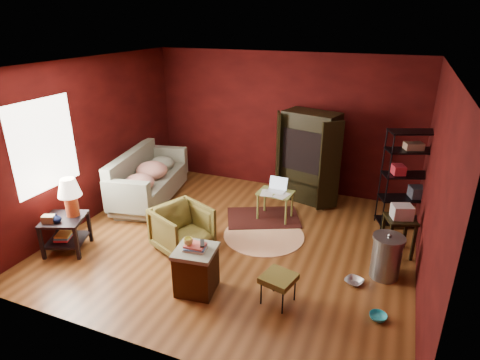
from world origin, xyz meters
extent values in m
cube|color=brown|center=(0.00, 0.00, -0.01)|extent=(5.50, 5.00, 0.02)
cube|color=white|center=(0.00, 0.00, 2.81)|extent=(5.50, 5.00, 0.02)
cube|color=#3F0A09|center=(0.00, 2.51, 1.40)|extent=(5.50, 0.02, 2.80)
cube|color=#3F0A09|center=(0.00, -2.51, 1.40)|extent=(5.50, 0.02, 2.80)
cube|color=#3F0A09|center=(-2.76, 0.00, 1.40)|extent=(0.02, 5.00, 2.80)
cube|color=#3F0A09|center=(2.76, 0.00, 1.40)|extent=(0.02, 5.00, 2.80)
cube|color=white|center=(-2.73, -1.00, 1.60)|extent=(0.02, 1.20, 1.40)
imported|color=gray|center=(-2.21, 0.78, 0.36)|extent=(1.01, 1.92, 0.72)
imported|color=black|center=(-0.66, -0.55, 0.39)|extent=(0.96, 0.99, 0.79)
imported|color=#ACADB2|center=(1.96, -0.43, 0.12)|extent=(0.25, 0.14, 0.25)
imported|color=#29AEC2|center=(2.32, -1.05, 0.11)|extent=(0.22, 0.11, 0.21)
imported|color=#0B1538|center=(-2.31, -1.39, 0.63)|extent=(0.17, 0.17, 0.14)
imported|color=#E3DF6F|center=(-0.06, -1.41, 0.77)|extent=(0.12, 0.10, 0.12)
cube|color=black|center=(-2.33, -1.25, 0.54)|extent=(0.77, 0.77, 0.04)
cube|color=black|center=(-2.33, -1.25, 0.18)|extent=(0.71, 0.71, 0.03)
cube|color=black|center=(-2.48, -1.59, 0.28)|extent=(0.06, 0.06, 0.55)
cube|color=black|center=(-1.98, -1.40, 0.28)|extent=(0.06, 0.06, 0.55)
cube|color=black|center=(-2.67, -1.10, 0.28)|extent=(0.06, 0.06, 0.55)
cube|color=black|center=(-2.18, -0.91, 0.28)|extent=(0.06, 0.06, 0.55)
cylinder|color=#CA5125|center=(-2.25, -1.12, 0.73)|extent=(0.26, 0.26, 0.33)
cone|color=#F2E5C6|center=(-2.25, -1.12, 1.03)|extent=(0.46, 0.46, 0.28)
cube|color=olive|center=(-2.41, -1.44, 0.62)|extent=(0.21, 0.17, 0.12)
cube|color=#C53141|center=(-2.37, -1.27, 0.22)|extent=(0.30, 0.34, 0.03)
cube|color=#318BC5|center=(-2.36, -1.26, 0.26)|extent=(0.30, 0.34, 0.03)
cube|color=gold|center=(-2.35, -1.26, 0.29)|extent=(0.30, 0.34, 0.03)
cube|color=gray|center=(-2.15, 0.80, 0.29)|extent=(1.20, 2.10, 0.42)
cube|color=gray|center=(-2.51, 0.73, 0.57)|extent=(0.56, 1.98, 0.83)
cube|color=gray|center=(-1.97, -0.17, 0.52)|extent=(0.85, 0.34, 0.57)
cube|color=gray|center=(-2.34, 1.77, 0.52)|extent=(0.85, 0.34, 0.57)
ellipsoid|color=#A82917|center=(-1.99, 0.25, 0.63)|extent=(0.64, 0.64, 0.29)
ellipsoid|color=#A82917|center=(-2.10, 0.81, 0.65)|extent=(0.71, 0.71, 0.33)
ellipsoid|color=gray|center=(-2.20, 1.32, 0.60)|extent=(0.59, 0.59, 0.27)
cube|color=#44260F|center=(0.02, -1.37, 0.29)|extent=(0.54, 0.54, 0.58)
cube|color=gray|center=(0.02, -1.37, 0.61)|extent=(0.58, 0.58, 0.05)
cube|color=beige|center=(0.02, -1.37, 0.65)|extent=(0.31, 0.25, 0.02)
cube|color=#4E7AB8|center=(0.02, -1.37, 0.67)|extent=(0.31, 0.26, 0.02)
cube|color=#D25A4E|center=(0.02, -1.37, 0.69)|extent=(0.27, 0.21, 0.02)
cube|color=black|center=(0.10, -1.33, 0.72)|extent=(0.13, 0.18, 0.02)
cube|color=black|center=(1.10, -1.20, 0.36)|extent=(0.47, 0.47, 0.08)
cube|color=black|center=(1.10, -1.20, 0.31)|extent=(0.42, 0.42, 0.02)
cylinder|color=black|center=(0.91, -1.32, 0.16)|extent=(0.02, 0.02, 0.32)
cylinder|color=black|center=(1.21, -1.39, 0.16)|extent=(0.02, 0.02, 0.32)
cylinder|color=black|center=(0.98, -1.01, 0.16)|extent=(0.02, 0.02, 0.32)
cylinder|color=black|center=(1.29, -1.09, 0.16)|extent=(0.02, 0.02, 0.32)
cylinder|color=white|center=(0.38, 0.33, 0.01)|extent=(1.68, 1.68, 0.01)
cube|color=#491813|center=(0.17, 0.91, 0.02)|extent=(1.53, 1.32, 0.01)
cube|color=olive|center=(0.36, 0.99, 0.51)|extent=(0.63, 0.45, 0.03)
cylinder|color=olive|center=(0.09, 0.83, 0.25)|extent=(0.04, 0.04, 0.51)
cylinder|color=olive|center=(0.62, 0.80, 0.25)|extent=(0.04, 0.04, 0.51)
cylinder|color=olive|center=(0.10, 1.17, 0.25)|extent=(0.04, 0.04, 0.51)
cylinder|color=olive|center=(0.63, 1.15, 0.25)|extent=(0.04, 0.04, 0.51)
cube|color=silver|center=(0.36, 1.02, 0.53)|extent=(0.34, 0.24, 0.02)
cube|color=silver|center=(0.37, 1.13, 0.65)|extent=(0.33, 0.08, 0.22)
cube|color=silver|center=(0.23, 0.89, 0.53)|extent=(0.26, 0.34, 0.00)
cube|color=silver|center=(0.50, 0.89, 0.53)|extent=(0.27, 0.34, 0.00)
cube|color=black|center=(0.69, 2.06, 0.89)|extent=(1.14, 0.80, 1.77)
cube|color=black|center=(0.67, 1.97, 1.07)|extent=(0.92, 0.62, 0.79)
cube|color=black|center=(0.09, 1.95, 0.89)|extent=(0.19, 0.41, 1.68)
cube|color=black|center=(1.17, 1.66, 0.89)|extent=(0.35, 0.31, 1.68)
cube|color=#292B2D|center=(0.68, 2.01, 0.98)|extent=(0.68, 0.60, 0.48)
cube|color=black|center=(0.62, 1.79, 0.98)|extent=(0.45, 0.13, 0.37)
cube|color=black|center=(0.68, 2.01, 0.42)|extent=(0.93, 0.67, 0.05)
cylinder|color=black|center=(2.19, 1.28, 0.86)|extent=(0.03, 0.03, 1.72)
cylinder|color=black|center=(2.93, 1.58, 0.86)|extent=(0.03, 0.03, 1.72)
cylinder|color=black|center=(2.06, 1.59, 0.86)|extent=(0.03, 0.03, 1.72)
cylinder|color=black|center=(2.80, 1.89, 0.86)|extent=(0.03, 0.03, 1.72)
cube|color=black|center=(2.49, 1.58, 0.10)|extent=(0.91, 0.65, 0.02)
cube|color=black|center=(2.49, 1.58, 0.52)|extent=(0.91, 0.65, 0.02)
cube|color=black|center=(2.49, 1.58, 0.95)|extent=(0.91, 0.65, 0.02)
cube|color=black|center=(2.49, 1.58, 1.38)|extent=(0.91, 0.65, 0.02)
cube|color=black|center=(2.49, 1.58, 1.70)|extent=(0.91, 0.65, 0.02)
cube|color=maroon|center=(2.32, 1.51, 1.05)|extent=(0.27, 0.29, 0.15)
cube|color=#343541|center=(2.67, 1.66, 0.64)|extent=(0.31, 0.31, 0.19)
cube|color=#82634E|center=(2.49, 1.58, 1.46)|extent=(0.34, 0.28, 0.11)
cube|color=black|center=(2.45, 0.58, 0.60)|extent=(0.53, 0.53, 0.04)
cube|color=black|center=(2.35, 0.36, 0.30)|extent=(0.05, 0.05, 0.60)
cube|color=black|center=(2.67, 0.48, 0.30)|extent=(0.05, 0.05, 0.60)
cube|color=black|center=(2.22, 0.69, 0.30)|extent=(0.05, 0.05, 0.60)
cube|color=black|center=(2.55, 0.81, 0.30)|extent=(0.05, 0.05, 0.60)
cube|color=silver|center=(2.45, 0.58, 0.72)|extent=(0.35, 0.31, 0.21)
cylinder|color=gray|center=(2.32, -0.10, 0.30)|extent=(0.43, 0.43, 0.60)
cylinder|color=gray|center=(2.32, -0.10, 0.62)|extent=(0.47, 0.47, 0.04)
sphere|color=gray|center=(2.32, -0.10, 0.66)|extent=(0.06, 0.06, 0.06)
camera|label=1|loc=(2.23, -5.27, 3.42)|focal=30.00mm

